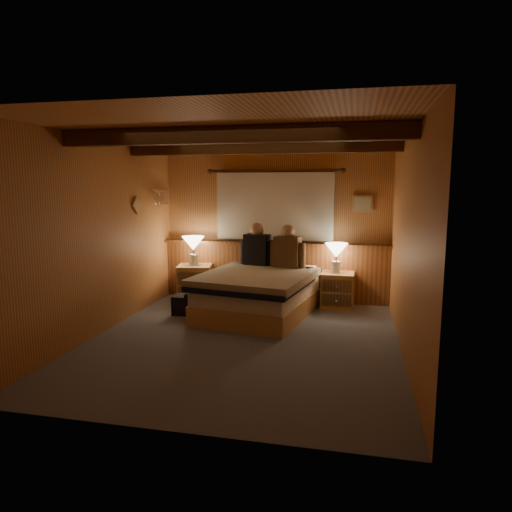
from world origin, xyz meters
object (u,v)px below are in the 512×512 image
(nightstand_left, at_px, (195,283))
(person_right, at_px, (288,250))
(lamp_left, at_px, (193,245))
(duffel_bag, at_px, (189,305))
(bed, at_px, (258,293))
(lamp_right, at_px, (336,252))
(person_left, at_px, (257,247))
(nightstand_right, at_px, (337,290))

(nightstand_left, distance_m, person_right, 1.62)
(nightstand_left, distance_m, lamp_left, 0.61)
(person_right, bearing_deg, lamp_left, -174.79)
(lamp_left, xyz_separation_m, duffel_bag, (0.21, -0.78, -0.75))
(lamp_left, xyz_separation_m, person_right, (1.52, -0.11, -0.01))
(lamp_left, bearing_deg, person_right, -4.20)
(bed, bearing_deg, lamp_left, 162.48)
(lamp_right, xyz_separation_m, duffel_bag, (-2.01, -0.86, -0.70))
(bed, distance_m, nightstand_left, 1.32)
(person_right, distance_m, duffel_bag, 1.64)
(nightstand_left, relative_size, person_left, 0.90)
(duffel_bag, bearing_deg, nightstand_right, 18.70)
(bed, distance_m, duffel_bag, 1.00)
(bed, distance_m, person_left, 0.86)
(bed, distance_m, person_right, 0.83)
(nightstand_right, relative_size, duffel_bag, 1.13)
(bed, xyz_separation_m, lamp_right, (1.04, 0.70, 0.52))
(bed, height_order, lamp_right, lamp_right)
(bed, distance_m, lamp_left, 1.45)
(nightstand_left, bearing_deg, bed, -39.71)
(lamp_right, bearing_deg, person_right, -164.66)
(lamp_right, distance_m, person_left, 1.20)
(nightstand_left, relative_size, person_right, 0.91)
(nightstand_right, distance_m, duffel_bag, 2.21)
(lamp_right, bearing_deg, person_left, -176.62)
(nightstand_right, distance_m, lamp_right, 0.58)
(nightstand_left, bearing_deg, person_left, -11.26)
(bed, bearing_deg, duffel_bag, -160.67)
(nightstand_right, xyz_separation_m, person_right, (-0.74, -0.17, 0.62))
(nightstand_left, xyz_separation_m, duffel_bag, (0.20, -0.78, -0.14))
(person_left, bearing_deg, lamp_right, 15.39)
(person_left, height_order, person_right, person_left)
(bed, xyz_separation_m, person_left, (-0.15, 0.63, 0.56))
(nightstand_right, relative_size, person_right, 0.80)
(lamp_left, bearing_deg, duffel_bag, -74.76)
(lamp_left, height_order, person_right, person_right)
(lamp_right, height_order, duffel_bag, lamp_right)
(nightstand_left, bearing_deg, duffel_bag, -87.68)
(lamp_left, relative_size, person_right, 0.69)
(bed, relative_size, person_left, 3.00)
(person_right, xyz_separation_m, duffel_bag, (-1.31, -0.67, -0.74))
(lamp_left, bearing_deg, lamp_right, 2.11)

